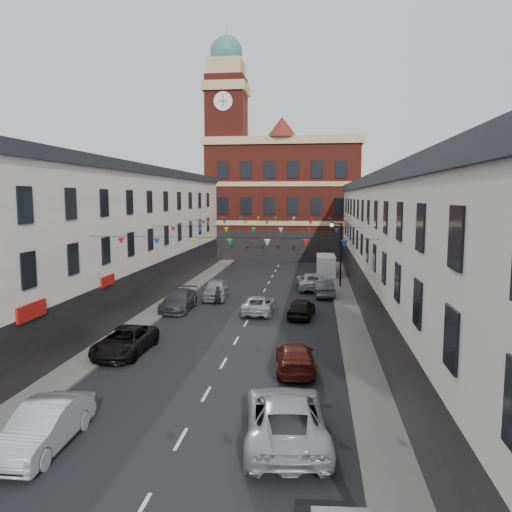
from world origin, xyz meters
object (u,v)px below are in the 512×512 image
at_px(pedestrian, 218,296).
at_px(car_right_b, 286,417).
at_px(car_left_b, 44,426).
at_px(car_right_c, 295,357).
at_px(car_right_f, 311,281).
at_px(car_left_c, 125,341).
at_px(car_left_e, 216,289).
at_px(car_right_d, 301,308).
at_px(white_van, 326,266).
at_px(car_right_e, 323,288).
at_px(moving_car, 259,305).
at_px(car_left_d, 179,300).
at_px(street_lamp, 338,246).

bearing_deg(pedestrian, car_right_b, -88.81).
bearing_deg(car_left_b, car_right_c, 46.05).
bearing_deg(car_right_f, car_left_c, 59.08).
bearing_deg(car_left_e, car_right_d, -43.87).
height_order(car_right_b, white_van, white_van).
distance_m(car_right_e, moving_car, 8.25).
distance_m(car_left_d, white_van, 20.88).
xyz_separation_m(car_left_b, car_right_b, (7.95, 1.50, 0.07)).
xyz_separation_m(car_right_e, moving_car, (-4.66, -6.81, -0.08)).
bearing_deg(car_right_e, car_left_d, 25.38).
relative_size(car_right_e, white_van, 0.89).
xyz_separation_m(car_right_d, moving_car, (-3.08, 0.92, -0.04)).
bearing_deg(pedestrian, car_right_c, -80.79).
bearing_deg(white_van, car_right_f, -100.95).
relative_size(car_left_d, white_van, 1.02).
xyz_separation_m(car_left_c, car_right_e, (10.68, 16.96, 0.03)).
bearing_deg(car_left_b, pedestrian, 85.28).
height_order(car_left_b, car_left_c, car_left_b).
bearing_deg(moving_car, car_left_b, 77.58).
relative_size(car_right_b, car_right_d, 1.48).
distance_m(car_left_e, moving_car, 6.27).
xyz_separation_m(car_left_c, car_left_d, (0.00, 10.46, 0.04)).
bearing_deg(car_left_e, car_left_d, -119.05).
relative_size(car_left_b, car_left_e, 0.98).
xyz_separation_m(car_left_b, white_van, (9.95, 38.14, 0.34)).
distance_m(car_right_d, pedestrian, 7.13).
relative_size(car_right_e, moving_car, 0.95).
distance_m(car_right_e, car_right_f, 3.31).
xyz_separation_m(car_right_f, pedestrian, (-7.02, -7.87, 0.03)).
bearing_deg(car_right_f, moving_car, 64.68).
xyz_separation_m(car_right_d, white_van, (2.00, 18.91, 0.41)).
relative_size(car_right_c, white_van, 0.92).
relative_size(car_left_d, car_left_e, 1.08).
relative_size(car_left_e, pedestrian, 3.07).
bearing_deg(street_lamp, car_right_f, -156.62).
bearing_deg(car_right_d, pedestrian, -18.01).
height_order(street_lamp, car_right_e, street_lamp).
bearing_deg(street_lamp, car_left_d, -138.45).
height_order(car_right_c, white_van, white_van).
distance_m(car_right_c, car_right_d, 10.69).
xyz_separation_m(car_right_f, white_van, (1.45, 8.04, 0.35)).
xyz_separation_m(car_left_d, car_right_e, (10.68, 6.50, -0.01)).
height_order(car_right_f, white_van, white_van).
relative_size(car_right_d, car_right_f, 0.75).
relative_size(car_left_b, car_left_c, 0.92).
distance_m(car_right_b, moving_car, 18.90).
bearing_deg(car_left_b, white_van, 74.46).
distance_m(street_lamp, car_right_b, 29.94).
xyz_separation_m(car_left_c, white_van, (11.10, 28.14, 0.40)).
relative_size(car_left_b, car_right_e, 1.05).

